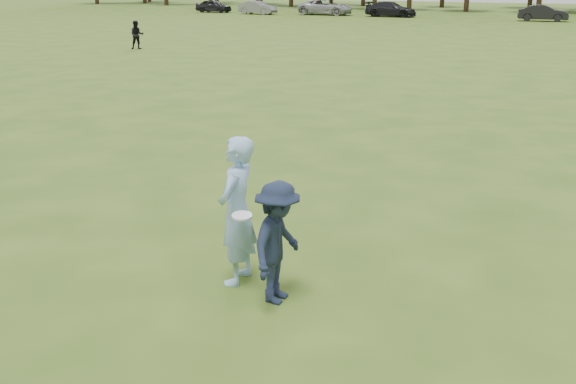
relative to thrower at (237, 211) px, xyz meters
name	(u,v)px	position (x,y,z in m)	size (l,w,h in m)	color
ground	(186,294)	(-0.45, -0.66, -1.03)	(200.00, 200.00, 0.00)	#335116
thrower	(237,211)	(0.00, 0.00, 0.00)	(0.75, 0.49, 2.06)	#95BCE6
defender	(278,243)	(0.75, -0.30, -0.22)	(1.05, 0.60, 1.62)	#182136
player_far_a	(137,35)	(-19.56, 24.37, -0.24)	(0.77, 0.60, 1.58)	black
car_a	(214,6)	(-34.83, 59.07, -0.35)	(1.61, 4.01, 1.37)	black
car_b	(258,8)	(-28.85, 57.97, -0.35)	(1.44, 4.13, 1.36)	slate
car_c	(326,7)	(-21.87, 59.74, -0.25)	(2.60, 5.64, 1.57)	#9B9BA0
car_d	(391,9)	(-14.82, 59.35, -0.30)	(2.05, 5.04, 1.46)	black
car_f	(543,13)	(-0.55, 58.62, -0.32)	(1.51, 4.34, 1.43)	black
disc_in_play	(242,216)	(0.24, -0.31, 0.07)	(0.32, 0.32, 0.06)	white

